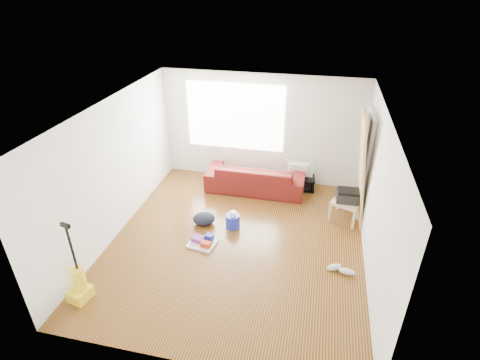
% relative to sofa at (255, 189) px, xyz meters
% --- Properties ---
extents(room, '(4.51, 5.01, 2.51)m').
position_rel_sofa_xyz_m(room, '(0.08, -1.80, 1.25)').
color(room, '#3F1E08').
rests_on(room, ground).
extents(sofa, '(2.18, 0.85, 0.64)m').
position_rel_sofa_xyz_m(sofa, '(0.00, 0.00, 0.00)').
color(sofa, '#540D10').
rests_on(sofa, ground).
extents(tv_stand, '(0.80, 0.51, 0.28)m').
position_rel_sofa_xyz_m(tv_stand, '(0.93, 0.27, 0.15)').
color(tv_stand, black).
rests_on(tv_stand, ground).
extents(tv, '(0.64, 0.08, 0.37)m').
position_rel_sofa_xyz_m(tv, '(0.93, 0.27, 0.47)').
color(tv, black).
rests_on(tv, tv_stand).
extents(side_table, '(0.67, 0.67, 0.43)m').
position_rel_sofa_xyz_m(side_table, '(1.96, -0.75, 0.36)').
color(side_table, '#CFAB89').
rests_on(side_table, ground).
extents(printer, '(0.46, 0.36, 0.24)m').
position_rel_sofa_xyz_m(printer, '(1.96, -0.75, 0.54)').
color(printer, black).
rests_on(printer, side_table).
extents(bucket, '(0.30, 0.30, 0.27)m').
position_rel_sofa_xyz_m(bucket, '(-0.16, -1.51, 0.00)').
color(bucket, '#1C2AAF').
rests_on(bucket, ground).
extents(toilet_paper, '(0.11, 0.11, 0.10)m').
position_rel_sofa_xyz_m(toilet_paper, '(-0.15, -1.53, 0.19)').
color(toilet_paper, white).
rests_on(toilet_paper, bucket).
extents(cleaning_tray, '(0.53, 0.45, 0.17)m').
position_rel_sofa_xyz_m(cleaning_tray, '(-0.57, -2.15, 0.05)').
color(cleaning_tray, silver).
rests_on(cleaning_tray, ground).
extents(backpack, '(0.52, 0.47, 0.24)m').
position_rel_sofa_xyz_m(backpack, '(-0.74, -1.53, 0.00)').
color(backpack, black).
rests_on(backpack, ground).
extents(sneakers, '(0.48, 0.25, 0.11)m').
position_rel_sofa_xyz_m(sneakers, '(1.86, -2.34, 0.05)').
color(sneakers, silver).
rests_on(sneakers, ground).
extents(vacuum, '(0.34, 0.37, 1.33)m').
position_rel_sofa_xyz_m(vacuum, '(-1.99, -3.75, 0.25)').
color(vacuum, yellow).
rests_on(vacuum, ground).
extents(door_panel, '(0.27, 0.88, 2.18)m').
position_rel_sofa_xyz_m(door_panel, '(2.14, -0.65, 0.00)').
color(door_panel, tan).
rests_on(door_panel, ground).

